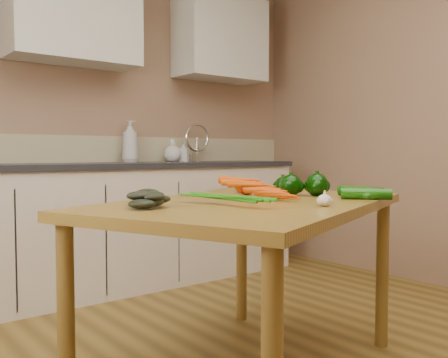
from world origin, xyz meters
TOP-DOWN VIEW (x-y plane):
  - room at (0.00, 0.17)m, footprint 4.04×5.04m
  - counter_run at (0.21, 2.19)m, footprint 2.84×0.64m
  - upper_cabinets at (0.51, 2.32)m, footprint 2.15×0.35m
  - table at (-0.07, 0.49)m, footprint 1.67×1.38m
  - soap_bottle_a at (0.34, 2.36)m, footprint 0.15×0.15m
  - soap_bottle_b at (0.82, 2.33)m, footprint 0.11×0.11m
  - soap_bottle_c at (0.72, 2.34)m, footprint 0.17×0.17m
  - carrot_bunch at (-0.10, 0.47)m, footprint 0.32×0.29m
  - leafy_greens at (-0.56, 0.53)m, footprint 0.21×0.18m
  - garlic_bulb at (-0.01, 0.15)m, footprint 0.05×0.05m
  - pepper_a at (0.23, 0.55)m, footprint 0.10×0.10m
  - pepper_b at (0.31, 0.68)m, footprint 0.08×0.08m
  - pepper_c at (0.32, 0.47)m, footprint 0.10×0.10m
  - tomato_a at (0.10, 0.71)m, footprint 0.08×0.08m
  - tomato_b at (0.17, 0.84)m, footprint 0.07×0.07m
  - tomato_c at (0.21, 0.77)m, footprint 0.07×0.07m
  - zucchini_a at (0.44, 0.31)m, footprint 0.07×0.22m
  - zucchini_b at (0.35, 0.22)m, footprint 0.17×0.20m

SIDE VIEW (x-z plane):
  - counter_run at x=0.21m, z-range -0.11..1.03m
  - table at x=-0.07m, z-range 0.30..1.07m
  - garlic_bulb at x=-0.01m, z-range 0.77..0.82m
  - zucchini_a at x=0.44m, z-range 0.77..0.82m
  - zucchini_b at x=0.35m, z-range 0.77..0.82m
  - tomato_c at x=0.21m, z-range 0.77..0.83m
  - tomato_b at x=0.17m, z-range 0.77..0.83m
  - carrot_bunch at x=-0.10m, z-range 0.77..0.84m
  - tomato_a at x=0.10m, z-range 0.77..0.84m
  - pepper_b at x=0.31m, z-range 0.77..0.85m
  - pepper_a at x=0.23m, z-range 0.77..0.87m
  - leafy_greens at x=-0.56m, z-range 0.77..0.87m
  - pepper_c at x=0.32m, z-range 0.77..0.87m
  - soap_bottle_b at x=0.82m, z-range 0.90..1.07m
  - soap_bottle_c at x=0.72m, z-range 0.90..1.08m
  - soap_bottle_a at x=0.34m, z-range 0.90..1.22m
  - room at x=0.00m, z-range -0.07..2.57m
  - upper_cabinets at x=0.51m, z-range 1.60..2.30m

